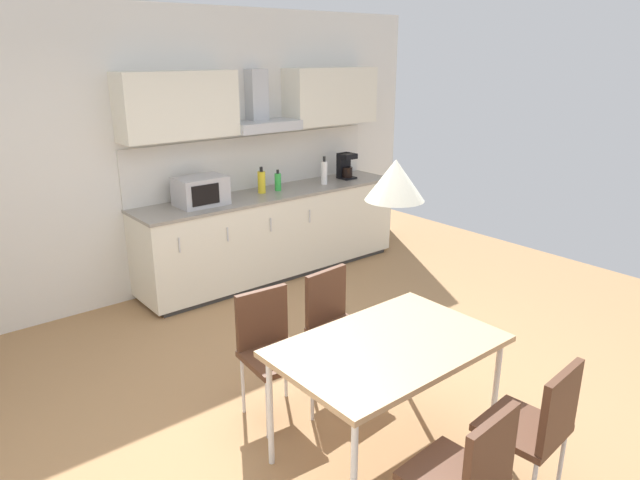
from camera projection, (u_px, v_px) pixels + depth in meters
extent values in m
cube|color=#9E754C|center=(354.00, 405.00, 4.03)|extent=(8.05, 8.23, 0.02)
cube|color=silver|center=(165.00, 155.00, 5.64)|extent=(6.44, 0.10, 2.80)
cube|color=#333333|center=(274.00, 271.00, 6.41)|extent=(2.92, 0.58, 0.05)
cube|color=silver|center=(273.00, 233.00, 6.27)|extent=(3.04, 0.63, 0.86)
cube|color=gray|center=(272.00, 193.00, 6.13)|extent=(3.06, 0.65, 0.03)
cube|color=silver|center=(179.00, 245.00, 5.20)|extent=(0.01, 0.01, 0.14)
cube|color=silver|center=(228.00, 234.00, 5.50)|extent=(0.01, 0.01, 0.14)
cube|color=silver|center=(271.00, 225.00, 5.81)|extent=(0.01, 0.01, 0.14)
cube|color=silver|center=(310.00, 216.00, 6.12)|extent=(0.01, 0.01, 0.14)
cube|color=silver|center=(256.00, 162.00, 6.26)|extent=(3.04, 0.02, 0.57)
cube|color=silver|center=(178.00, 105.00, 5.36)|extent=(1.15, 0.34, 0.62)
cube|color=silver|center=(331.00, 96.00, 6.51)|extent=(1.15, 0.34, 0.62)
cube|color=#B7BABF|center=(263.00, 126.00, 6.00)|extent=(0.75, 0.40, 0.10)
cube|color=#B7BABF|center=(257.00, 97.00, 5.99)|extent=(0.20, 0.16, 0.57)
cube|color=#ADADB2|center=(201.00, 191.00, 5.57)|extent=(0.48, 0.34, 0.28)
cube|color=black|center=(206.00, 195.00, 5.42)|extent=(0.29, 0.01, 0.20)
cube|color=black|center=(347.00, 178.00, 6.78)|extent=(0.18, 0.18, 0.02)
cylinder|color=black|center=(347.00, 172.00, 6.75)|extent=(0.12, 0.12, 0.12)
cube|color=black|center=(344.00, 165.00, 6.78)|extent=(0.16, 0.08, 0.30)
cube|color=black|center=(348.00, 156.00, 6.69)|extent=(0.18, 0.16, 0.06)
cylinder|color=white|center=(324.00, 173.00, 6.46)|extent=(0.07, 0.07, 0.26)
cylinder|color=black|center=(324.00, 159.00, 6.41)|extent=(0.03, 0.03, 0.06)
cylinder|color=green|center=(278.00, 182.00, 6.17)|extent=(0.07, 0.07, 0.19)
cylinder|color=black|center=(278.00, 172.00, 6.13)|extent=(0.03, 0.03, 0.04)
cylinder|color=yellow|center=(262.00, 182.00, 6.06)|extent=(0.08, 0.08, 0.23)
cylinder|color=black|center=(261.00, 169.00, 6.01)|extent=(0.03, 0.03, 0.05)
cube|color=tan|center=(388.00, 346.00, 3.32)|extent=(1.31, 0.84, 0.04)
cylinder|color=silver|center=(354.00, 480.00, 2.81)|extent=(0.04, 0.04, 0.72)
cylinder|color=silver|center=(495.00, 392.00, 3.54)|extent=(0.04, 0.04, 0.72)
cylinder|color=silver|center=(270.00, 412.00, 3.34)|extent=(0.04, 0.04, 0.72)
cylinder|color=silver|center=(408.00, 348.00, 4.07)|extent=(0.04, 0.04, 0.72)
cube|color=#4C2D1E|center=(452.00, 477.00, 2.70)|extent=(0.42, 0.42, 0.04)
cube|color=#4C2D1E|center=(490.00, 457.00, 2.51)|extent=(0.38, 0.06, 0.40)
cube|color=#4C2D1E|center=(343.00, 331.00, 4.12)|extent=(0.43, 0.43, 0.04)
cube|color=#4C2D1E|center=(326.00, 296.00, 4.17)|extent=(0.38, 0.07, 0.40)
cylinder|color=silver|center=(375.00, 360.00, 4.19)|extent=(0.02, 0.02, 0.43)
cylinder|color=silver|center=(343.00, 377.00, 3.96)|extent=(0.02, 0.02, 0.43)
cylinder|color=silver|center=(342.00, 344.00, 4.42)|extent=(0.02, 0.02, 0.43)
cylinder|color=silver|center=(310.00, 359.00, 4.20)|extent=(0.02, 0.02, 0.43)
cube|color=#4C2D1E|center=(276.00, 357.00, 3.76)|extent=(0.43, 0.43, 0.04)
cube|color=#4C2D1E|center=(262.00, 317.00, 3.83)|extent=(0.38, 0.07, 0.40)
cylinder|color=silver|center=(312.00, 392.00, 3.80)|extent=(0.02, 0.02, 0.43)
cylinder|color=silver|center=(268.00, 409.00, 3.61)|extent=(0.02, 0.02, 0.43)
cylinder|color=silver|center=(286.00, 370.00, 4.06)|extent=(0.02, 0.02, 0.43)
cylinder|color=silver|center=(243.00, 385.00, 3.88)|extent=(0.02, 0.02, 0.43)
cube|color=#4C2D1E|center=(522.00, 427.00, 3.06)|extent=(0.43, 0.43, 0.04)
cube|color=#4C2D1E|center=(560.00, 407.00, 2.87)|extent=(0.38, 0.07, 0.40)
cylinder|color=silver|center=(473.00, 463.00, 3.14)|extent=(0.02, 0.02, 0.43)
cylinder|color=silver|center=(504.00, 436.00, 3.36)|extent=(0.02, 0.02, 0.43)
cylinder|color=silver|center=(561.00, 464.00, 3.13)|extent=(0.02, 0.02, 0.43)
cone|color=silver|center=(395.00, 180.00, 3.01)|extent=(0.32, 0.32, 0.22)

